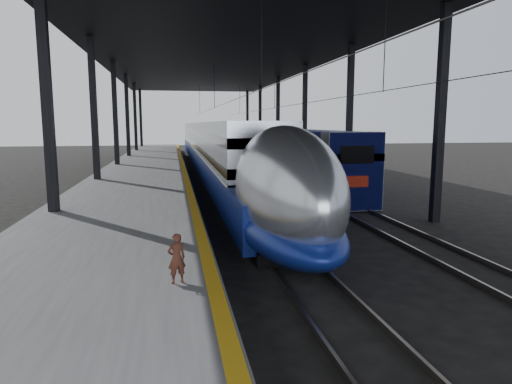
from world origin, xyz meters
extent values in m
plane|color=black|center=(0.00, 0.00, 0.00)|extent=(160.00, 160.00, 0.00)
cube|color=#4C4C4F|center=(-3.50, 20.00, 0.50)|extent=(6.00, 80.00, 1.00)
cube|color=#C89212|center=(-0.70, 20.00, 1.00)|extent=(0.30, 80.00, 0.01)
cube|color=slate|center=(1.28, 20.00, 0.08)|extent=(0.08, 80.00, 0.16)
cube|color=slate|center=(2.72, 20.00, 0.08)|extent=(0.08, 80.00, 0.16)
cube|color=slate|center=(6.28, 20.00, 0.08)|extent=(0.08, 80.00, 0.16)
cube|color=slate|center=(7.72, 20.00, 0.08)|extent=(0.08, 80.00, 0.16)
cube|color=black|center=(-5.80, 5.00, 4.50)|extent=(0.35, 0.35, 9.00)
cube|color=black|center=(9.60, 5.00, 4.50)|extent=(0.35, 0.35, 9.00)
cube|color=black|center=(-5.80, 15.00, 4.50)|extent=(0.35, 0.35, 9.00)
cube|color=black|center=(9.60, 15.00, 4.50)|extent=(0.35, 0.35, 9.00)
cube|color=black|center=(-5.80, 25.00, 4.50)|extent=(0.35, 0.35, 9.00)
cube|color=black|center=(9.60, 25.00, 4.50)|extent=(0.35, 0.35, 9.00)
cube|color=black|center=(-5.80, 35.00, 4.50)|extent=(0.35, 0.35, 9.00)
cube|color=black|center=(9.60, 35.00, 4.50)|extent=(0.35, 0.35, 9.00)
cube|color=black|center=(-5.80, 45.00, 4.50)|extent=(0.35, 0.35, 9.00)
cube|color=black|center=(9.60, 45.00, 4.50)|extent=(0.35, 0.35, 9.00)
cube|color=black|center=(-5.80, 55.00, 4.50)|extent=(0.35, 0.35, 9.00)
cube|color=black|center=(9.60, 55.00, 4.50)|extent=(0.35, 0.35, 9.00)
cube|color=black|center=(1.90, 20.00, 9.25)|extent=(18.00, 75.00, 0.45)
cylinder|color=slate|center=(2.00, 20.00, 5.50)|extent=(0.03, 74.00, 0.03)
cylinder|color=slate|center=(7.00, 20.00, 5.50)|extent=(0.03, 74.00, 0.03)
cube|color=#B7B9BE|center=(2.00, 32.76, 2.30)|extent=(2.89, 57.00, 3.99)
cube|color=navy|center=(2.00, 31.26, 1.05)|extent=(2.97, 62.00, 1.55)
cube|color=silver|center=(2.00, 32.76, 1.85)|extent=(2.99, 57.00, 0.10)
cube|color=black|center=(2.00, 32.76, 3.44)|extent=(2.93, 57.00, 0.42)
cube|color=black|center=(2.00, 32.76, 2.30)|extent=(2.93, 57.00, 0.42)
ellipsoid|color=#B7B9BE|center=(2.00, 1.26, 2.15)|extent=(2.89, 8.40, 3.99)
ellipsoid|color=navy|center=(2.00, 1.26, 1.00)|extent=(2.97, 8.40, 1.70)
ellipsoid|color=black|center=(2.00, -1.34, 2.94)|extent=(1.50, 2.20, 0.90)
cube|color=black|center=(2.00, 1.26, 0.20)|extent=(2.20, 2.60, 0.40)
cube|color=black|center=(2.00, 23.26, 0.20)|extent=(2.20, 2.60, 0.40)
cube|color=navy|center=(7.00, 16.43, 1.94)|extent=(2.72, 18.00, 3.69)
cube|color=gray|center=(7.00, 8.03, 1.94)|extent=(2.77, 1.20, 3.74)
cube|color=black|center=(7.00, 7.41, 2.77)|extent=(1.65, 0.06, 0.83)
cube|color=maroon|center=(7.00, 7.41, 1.51)|extent=(1.17, 0.06, 0.53)
cube|color=gray|center=(7.00, 35.43, 1.94)|extent=(2.72, 18.00, 3.69)
cube|color=gray|center=(7.00, 54.43, 1.94)|extent=(2.72, 18.00, 3.69)
cube|color=black|center=(7.00, 10.43, 0.18)|extent=(2.14, 2.40, 0.36)
cube|color=black|center=(7.00, 32.43, 0.18)|extent=(2.14, 2.40, 0.36)
imported|color=#462217|center=(-1.42, -3.62, 1.51)|extent=(0.43, 0.35, 1.03)
camera|label=1|loc=(-1.44, -12.59, 4.18)|focal=32.00mm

